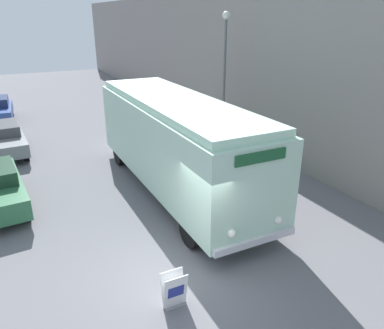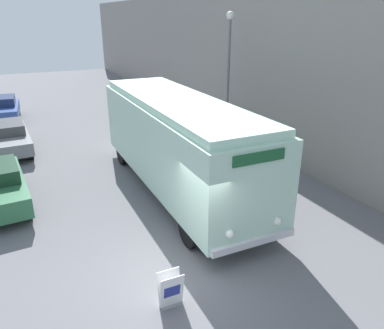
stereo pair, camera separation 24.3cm
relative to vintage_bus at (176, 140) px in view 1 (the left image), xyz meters
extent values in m
plane|color=slate|center=(-2.00, -4.47, -1.96)|extent=(80.00, 80.00, 0.00)
cube|color=gray|center=(5.58, 5.53, 1.73)|extent=(0.30, 60.00, 7.40)
cylinder|color=black|center=(-1.17, -3.52, -1.44)|extent=(0.28, 1.04, 1.04)
cylinder|color=black|center=(1.17, -3.52, -1.44)|extent=(0.28, 1.04, 1.04)
cylinder|color=black|center=(-1.17, 3.53, -1.44)|extent=(0.28, 1.04, 1.04)
cylinder|color=black|center=(1.17, 3.53, -1.44)|extent=(0.28, 1.04, 1.04)
cube|color=#B2DBC1|center=(0.00, 0.01, -0.08)|extent=(2.66, 9.85, 2.72)
cube|color=silver|center=(0.00, 0.01, 1.40)|extent=(2.45, 9.45, 0.24)
cube|color=silver|center=(0.00, -4.98, -1.32)|extent=(2.53, 0.12, 0.20)
sphere|color=white|center=(-0.73, -4.95, -0.89)|extent=(0.22, 0.22, 0.22)
sphere|color=white|center=(0.73, -4.95, -0.89)|extent=(0.22, 0.22, 0.22)
cube|color=#19512D|center=(0.00, -4.94, 1.03)|extent=(1.47, 0.06, 0.28)
cube|color=gray|center=(-2.57, -5.49, -1.96)|extent=(0.50, 0.19, 0.01)
cube|color=white|center=(-2.57, -5.57, -1.53)|extent=(0.55, 0.18, 0.87)
cube|color=white|center=(-2.57, -5.42, -1.53)|extent=(0.55, 0.18, 0.87)
cube|color=navy|center=(-2.57, -5.59, -1.51)|extent=(0.39, 0.06, 0.30)
cylinder|color=#595E60|center=(4.27, 3.81, 1.05)|extent=(0.12, 0.12, 6.03)
sphere|color=silver|center=(4.27, 3.81, 4.18)|extent=(0.36, 0.36, 0.36)
cylinder|color=black|center=(-5.25, 0.08, -1.63)|extent=(0.22, 0.66, 0.66)
cylinder|color=black|center=(-5.46, 2.88, -1.63)|extent=(0.22, 0.66, 0.66)
cylinder|color=black|center=(-4.83, 5.85, -1.62)|extent=(0.22, 0.69, 0.69)
cylinder|color=black|center=(-4.99, 8.93, -1.62)|extent=(0.22, 0.69, 0.69)
cube|color=slate|center=(-5.73, 7.35, -1.32)|extent=(2.13, 4.57, 0.60)
cylinder|color=black|center=(-5.20, 12.32, -1.65)|extent=(0.22, 0.63, 0.63)
cylinder|color=black|center=(-5.05, 15.09, -1.65)|extent=(0.22, 0.63, 0.63)
camera|label=1|loc=(-5.22, -11.68, 4.18)|focal=35.00mm
camera|label=2|loc=(-5.00, -11.78, 4.18)|focal=35.00mm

